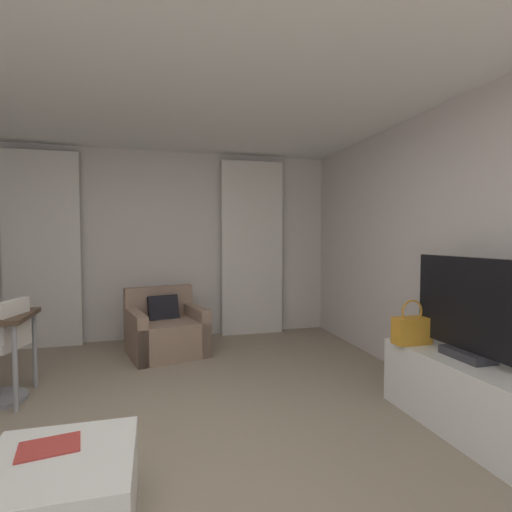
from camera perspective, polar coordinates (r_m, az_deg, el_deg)
name	(u,v)px	position (r m, az deg, el deg)	size (l,w,h in m)	color
ground_plane	(158,454)	(2.88, -14.34, -26.55)	(12.00, 12.00, 0.00)	gray
wall_window	(154,245)	(5.55, -14.80, 1.57)	(5.12, 0.06, 2.60)	silver
wall_right	(481,251)	(3.57, 30.36, 0.66)	(0.06, 6.12, 2.60)	silver
ceiling	(152,39)	(2.80, -15.08, 28.59)	(5.12, 6.12, 0.06)	white
curtain_left_panel	(42,250)	(5.59, -29.04, 0.81)	(0.90, 0.06, 2.50)	silver
curtain_right_panel	(252,248)	(5.59, -0.56, 1.16)	(0.90, 0.06, 2.50)	silver
armchair	(166,331)	(4.87, -13.23, -10.79)	(1.01, 0.98, 0.79)	#997A66
desk_chair	(0,357)	(4.03, -33.65, -12.27)	(0.49, 0.49, 0.88)	gray
coffee_table	(60,496)	(2.34, -27.06, -29.07)	(0.68, 0.69, 0.37)	white
magazine_open	(49,447)	(2.35, -28.26, -23.59)	(0.31, 0.24, 0.01)	#B73833
tv_console	(464,393)	(3.37, 28.42, -17.41)	(0.51, 1.25, 0.53)	white
tv_flatscreen	(469,311)	(3.20, 28.92, -7.13)	(0.20, 1.00, 0.74)	#333338
handbag_primary	(412,329)	(3.48, 22.04, -10.03)	(0.30, 0.14, 0.37)	orange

